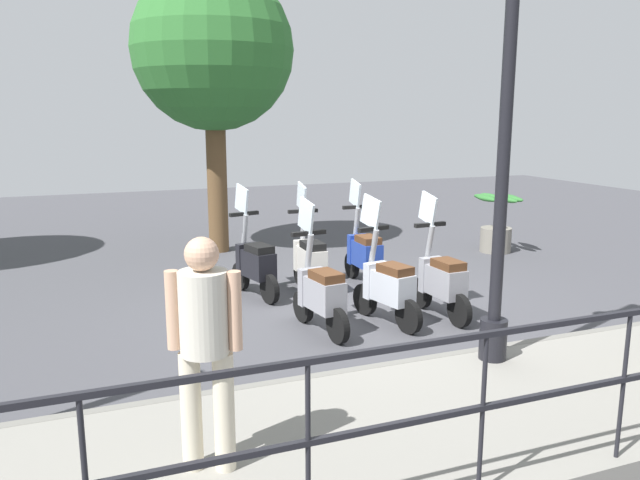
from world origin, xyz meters
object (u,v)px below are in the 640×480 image
Objects in this scene: lamp_post_near at (503,164)px; scooter_near_0 at (441,280)px; pedestrian_distant at (205,337)px; tree_distant at (213,51)px; scooter_near_2 at (320,292)px; scooter_near_1 at (387,285)px; scooter_far_1 at (309,259)px; potted_palm at (496,228)px; scooter_far_0 at (364,253)px; scooter_far_2 at (255,263)px.

scooter_near_0 is (1.67, -0.45, -1.56)m from lamp_post_near.
lamp_post_near is 3.24m from pedestrian_distant.
tree_distant reaches higher than scooter_near_0.
scooter_near_2 is (-4.77, -0.15, -3.09)m from tree_distant.
scooter_near_1 is (1.69, 0.29, -1.56)m from lamp_post_near.
scooter_near_1 is 1.66m from scooter_far_1.
pedestrian_distant is 1.50× the size of potted_palm.
scooter_far_1 is (-1.26, 4.12, 0.04)m from potted_palm.
potted_palm is 5.41m from scooter_near_2.
scooter_near_2 is at bearing 141.78° from scooter_far_0.
lamp_post_near is at bearing -169.89° from scooter_far_2.
scooter_far_2 is (3.37, 1.46, -1.56)m from lamp_post_near.
tree_distant is 3.26× the size of scooter_near_1.
scooter_near_0 is (2.58, -3.41, -0.60)m from pedestrian_distant.
scooter_far_0 is 0.89m from scooter_far_1.
tree_distant is at bearing 17.47° from scooter_near_0.
scooter_far_2 is at bearing 2.97° from scooter_near_2.
tree_distant is at bearing 26.38° from scooter_far_0.
lamp_post_near is 2.78× the size of scooter_far_2.
tree_distant reaches higher than potted_palm.
pedestrian_distant is 5.37m from scooter_far_0.
scooter_far_0 is at bearing -3.54° from lamp_post_near.
scooter_far_0 is (1.70, -1.35, 0.00)m from scooter_near_2.
lamp_post_near reaches higher than pedestrian_distant.
scooter_far_2 is (4.28, -1.50, -0.60)m from pedestrian_distant.
scooter_near_1 is 1.00× the size of scooter_far_0.
pedestrian_distant is at bearing 124.59° from scooter_near_0.
tree_distant is 4.38m from scooter_far_2.
scooter_near_1 is (0.01, 0.74, 0.00)m from scooter_near_0.
potted_palm is (5.47, -6.40, -0.63)m from pedestrian_distant.
scooter_near_2 and scooter_far_0 have the same top height.
scooter_far_1 is (3.30, 0.68, -1.56)m from lamp_post_near.
pedestrian_distant is 3.23m from scooter_near_2.
scooter_near_1 is at bearing 157.47° from pedestrian_distant.
scooter_near_1 reaches higher than potted_palm.
scooter_far_0 reaches higher than potted_palm.
scooter_near_1 is at bearing -98.37° from scooter_near_2.
scooter_near_0 is 1.98m from scooter_far_1.
scooter_near_2 is at bearing 86.67° from scooter_near_0.
scooter_far_1 is (1.61, -0.46, 0.00)m from scooter_near_2.
lamp_post_near is 2.57m from scooter_near_2.
scooter_far_0 is at bearing 166.93° from pedestrian_distant.
scooter_far_2 is at bearing 45.84° from scooter_near_0.
tree_distant reaches higher than scooter_far_0.
lamp_post_near reaches higher than scooter_far_0.
potted_palm is 3.44m from scooter_far_0.
scooter_near_0 reaches higher than potted_palm.
pedestrian_distant reaches higher than scooter_far_0.
tree_distant is at bearing 11.29° from lamp_post_near.
pedestrian_distant is 8.44m from potted_palm.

